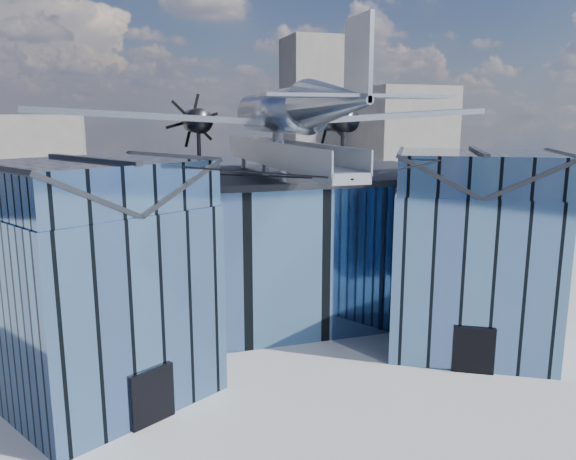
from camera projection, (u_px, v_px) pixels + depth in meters
name	position (u px, v px, depth m)	size (l,w,h in m)	color
ground_plane	(298.00, 359.00, 32.27)	(120.00, 120.00, 0.00)	gray
museum	(270.00, 244.00, 36.62)	(32.88, 24.50, 17.60)	#4E719E
bg_towers	(193.00, 144.00, 77.93)	(77.00, 24.50, 26.00)	slate
tree_plaza_e	(526.00, 261.00, 39.07)	(3.98, 3.98, 5.66)	#302113
tree_side_e	(531.00, 242.00, 45.77)	(4.53, 4.53, 5.41)	#302113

